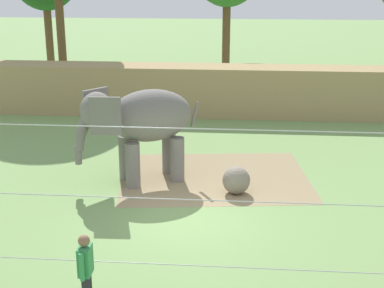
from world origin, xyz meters
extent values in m
plane|color=#759956|center=(0.00, 0.00, 0.00)|extent=(120.00, 120.00, 0.00)
cube|color=#937F5B|center=(0.62, 3.14, 0.00)|extent=(6.28, 5.23, 0.01)
cube|color=tan|center=(0.00, 11.02, 1.08)|extent=(36.00, 1.80, 2.16)
cylinder|color=slate|center=(-1.76, 2.11, 0.69)|extent=(0.43, 0.43, 1.38)
cylinder|color=slate|center=(-2.11, 2.79, 0.69)|extent=(0.43, 0.43, 1.38)
cylinder|color=slate|center=(-0.51, 2.75, 0.69)|extent=(0.43, 0.43, 1.38)
cylinder|color=slate|center=(-0.85, 3.42, 0.69)|extent=(0.43, 0.43, 1.38)
ellipsoid|color=slate|center=(-1.31, 2.77, 2.05)|extent=(2.91, 2.38, 1.58)
ellipsoid|color=slate|center=(-2.74, 2.04, 2.32)|extent=(1.36, 1.41, 1.14)
cube|color=slate|center=(-2.39, 1.56, 2.32)|extent=(0.89, 0.13, 1.08)
cube|color=slate|center=(-2.92, 2.61, 2.32)|extent=(0.63, 0.76, 1.08)
cylinder|color=slate|center=(-3.12, 1.85, 1.92)|extent=(0.57, 0.50, 0.62)
cylinder|color=slate|center=(-3.22, 1.80, 1.48)|extent=(0.43, 0.39, 0.58)
cylinder|color=slate|center=(-3.29, 1.76, 1.08)|extent=(0.27, 0.27, 0.54)
cylinder|color=slate|center=(-0.03, 3.41, 1.95)|extent=(0.31, 0.22, 0.79)
sphere|color=gray|center=(1.30, 1.88, 0.40)|extent=(0.81, 0.81, 0.81)
cylinder|color=#B7B7BC|center=(0.00, -3.49, 0.65)|extent=(10.14, 0.02, 0.02)
cylinder|color=#B7B7BC|center=(0.00, -3.49, 2.06)|extent=(10.14, 0.02, 0.02)
cylinder|color=#B7B7BC|center=(0.00, -3.49, 3.46)|extent=(10.14, 0.02, 0.02)
cube|color=#338C4C|center=(-1.41, -4.36, 1.16)|extent=(0.22, 0.36, 0.56)
sphere|color=#846047|center=(-1.41, -4.36, 1.56)|extent=(0.22, 0.22, 0.22)
cylinder|color=#338C4C|center=(-1.41, -4.60, 1.16)|extent=(0.09, 0.09, 0.54)
cylinder|color=#338C4C|center=(-1.42, -4.12, 1.16)|extent=(0.09, 0.09, 0.54)
cube|color=black|center=(-1.50, -4.10, 0.94)|extent=(0.02, 0.07, 0.14)
cylinder|color=brown|center=(-9.75, 18.71, 2.15)|extent=(0.44, 0.44, 4.30)
cylinder|color=brown|center=(-8.14, 15.93, 2.84)|extent=(0.44, 0.44, 5.68)
cylinder|color=brown|center=(0.53, 18.36, 2.28)|extent=(0.44, 0.44, 4.57)
camera|label=1|loc=(1.31, -13.26, 6.27)|focal=52.29mm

